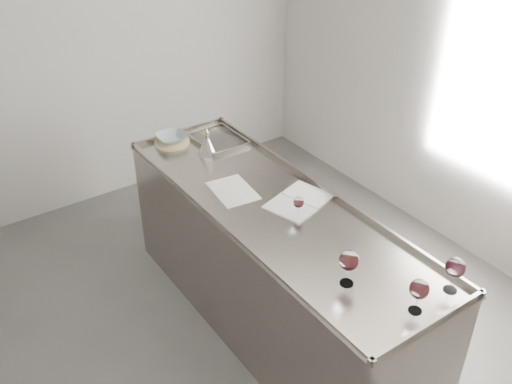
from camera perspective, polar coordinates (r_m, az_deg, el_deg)
room_shell at (r=2.71m, az=-2.76°, el=0.32°), size 4.54×5.04×2.84m
counter at (r=3.69m, az=1.70°, el=-7.54°), size 0.77×2.42×0.97m
wine_glass_left at (r=2.81m, az=9.27°, el=-6.86°), size 0.10×0.10×0.20m
wine_glass_middle at (r=2.74m, az=16.00°, el=-9.39°), size 0.09×0.09×0.18m
wine_glass_right at (r=2.90m, az=19.30°, el=-7.22°), size 0.10×0.10×0.19m
wine_glass_small at (r=3.28m, az=4.27°, el=-1.10°), size 0.06×0.06×0.13m
notebook at (r=3.46m, az=4.30°, el=-0.92°), size 0.45×0.37×0.02m
loose_paper_top at (r=3.56m, az=-2.32°, el=0.13°), size 0.27×0.36×0.00m
trivet at (r=4.15m, az=-8.39°, el=4.94°), size 0.32×0.32×0.02m
ceramic_bowl at (r=4.14m, az=-8.43°, el=5.39°), size 0.23×0.23×0.05m
wine_funnel at (r=3.96m, az=-4.90°, el=4.65°), size 0.14×0.14×0.20m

